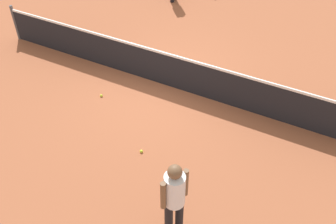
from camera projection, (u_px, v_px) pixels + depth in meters
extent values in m
plane|color=#9E5638|center=(164.00, 84.00, 9.91)|extent=(40.00, 40.00, 0.00)
cylinder|color=#4C4C51|center=(15.00, 23.00, 11.32)|extent=(0.09, 0.09, 1.07)
cube|color=black|center=(164.00, 70.00, 9.61)|extent=(10.00, 0.02, 0.91)
cube|color=white|center=(164.00, 53.00, 9.30)|extent=(10.00, 0.04, 0.06)
cylinder|color=black|center=(169.00, 220.00, 6.35)|extent=(0.19, 0.19, 0.85)
cylinder|color=black|center=(179.00, 214.00, 6.45)|extent=(0.19, 0.19, 0.85)
cylinder|color=white|center=(175.00, 190.00, 5.92)|extent=(0.46, 0.46, 0.62)
cylinder|color=brown|center=(163.00, 196.00, 5.81)|extent=(0.12, 0.12, 0.58)
cylinder|color=brown|center=(186.00, 183.00, 6.00)|extent=(0.12, 0.12, 0.58)
sphere|color=brown|center=(175.00, 172.00, 5.64)|extent=(0.31, 0.31, 0.23)
sphere|color=#C6E033|center=(141.00, 151.00, 8.07)|extent=(0.07, 0.07, 0.07)
sphere|color=#C6E033|center=(101.00, 95.00, 9.50)|extent=(0.07, 0.07, 0.07)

